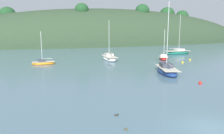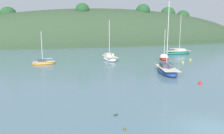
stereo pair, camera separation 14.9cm
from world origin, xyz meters
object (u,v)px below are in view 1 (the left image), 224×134
Objects in this scene: sailboat_grey_yawl at (164,58)px; mooring_buoy_inner at (190,60)px; mooring_buoy_channel at (200,83)px; duck_trailing at (116,115)px; sailboat_red_portside at (178,52)px; sailboat_teal_outer at (167,70)px; sailboat_blue_center at (43,63)px; duck_lone_left at (126,129)px; sailboat_yellow_far at (109,58)px; mooring_buoy_outer at (182,62)px.

sailboat_grey_yawl is 5.76m from mooring_buoy_inner.
duck_trailing is at bearing -156.87° from mooring_buoy_channel.
sailboat_red_portside is 28.22m from sailboat_teal_outer.
sailboat_grey_yawl reaches higher than sailboat_blue_center.
duck_trailing is (-13.94, -5.95, -0.07)m from mooring_buoy_channel.
sailboat_grey_yawl is 37.90m from duck_lone_left.
sailboat_blue_center is at bearing -175.18° from sailboat_yellow_far.
sailboat_teal_outer is at bearing -78.84° from sailboat_yellow_far.
duck_trailing is at bearing 82.67° from duck_lone_left.
mooring_buoy_channel is (-18.28, -28.92, -0.33)m from sailboat_red_portside.
mooring_buoy_channel is (-8.78, -21.48, -0.23)m from sailboat_grey_yawl.
sailboat_grey_yawl is at bearing 93.99° from mooring_buoy_outer.
mooring_buoy_outer reaches higher than duck_lone_left.
sailboat_grey_yawl is 16.37× the size of duck_trailing.
duck_trailing is 1.00× the size of duck_lone_left.
sailboat_teal_outer is 26.70× the size of duck_lone_left.
sailboat_yellow_far is 32.39m from duck_trailing.
sailboat_yellow_far reaches higher than mooring_buoy_outer.
sailboat_teal_outer is 12.12m from mooring_buoy_outer.
duck_lone_left is at bearing -97.33° from duck_trailing.
sailboat_teal_outer reaches higher than duck_lone_left.
sailboat_red_portside is at bearing 47.26° from duck_trailing.
sailboat_teal_outer is 23.95m from sailboat_blue_center.
mooring_buoy_inner is (-4.98, -11.01, -0.33)m from sailboat_red_portside.
mooring_buoy_inner is (4.52, -3.57, -0.23)m from sailboat_grey_yawl.
sailboat_red_portside is (21.68, 4.25, 0.01)m from sailboat_yellow_far.
sailboat_blue_center is 15.47× the size of duck_trailing.
sailboat_red_portside is 16.38m from mooring_buoy_outer.
sailboat_grey_yawl is (12.18, -3.19, -0.09)m from sailboat_yellow_far.
mooring_buoy_channel is 1.00× the size of mooring_buoy_outer.
sailboat_red_portside is 1.66× the size of sailboat_blue_center.
sailboat_blue_center is at bearing 137.90° from sailboat_teal_outer.
sailboat_yellow_far is 35.00m from duck_lone_left.
mooring_buoy_channel is 1.27× the size of duck_trailing.
duck_lone_left is (-32.56, -37.51, -0.40)m from sailboat_red_portside.
mooring_buoy_inner is 1.27× the size of duck_lone_left.
sailboat_red_portside is at bearing 57.70° from mooring_buoy_channel.
sailboat_yellow_far is 0.79× the size of sailboat_teal_outer.
duck_trailing is at bearing -129.64° from sailboat_grey_yawl.
sailboat_grey_yawl is at bearing 58.05° from sailboat_teal_outer.
sailboat_yellow_far is 15.73m from mooring_buoy_outer.
mooring_buoy_outer is 1.27× the size of duck_lone_left.
sailboat_yellow_far is at bearing 71.89° from duck_lone_left.
mooring_buoy_inner reaches higher than duck_lone_left.
mooring_buoy_outer is (9.21, 7.87, -0.33)m from sailboat_teal_outer.
sailboat_teal_outer is 21.46m from duck_lone_left.
mooring_buoy_channel is at bearing -90.08° from sailboat_teal_outer.
duck_lone_left is at bearing -136.15° from mooring_buoy_inner.
sailboat_red_portside reaches higher than mooring_buoy_inner.
duck_lone_left is (-0.34, -2.64, 0.00)m from duck_trailing.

